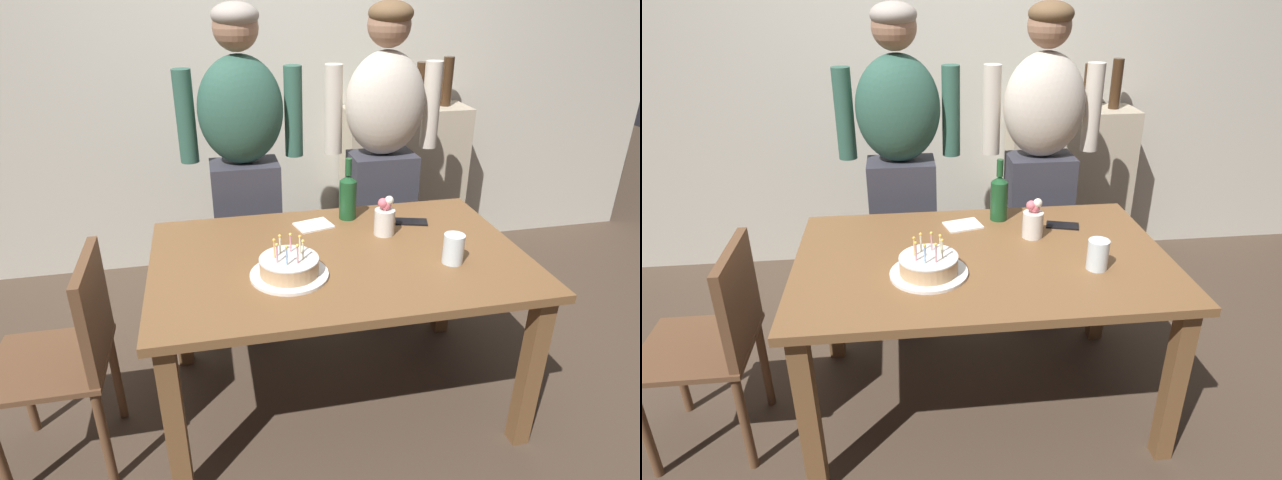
% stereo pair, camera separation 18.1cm
% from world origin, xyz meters
% --- Properties ---
extents(ground_plane, '(10.00, 10.00, 0.00)m').
position_xyz_m(ground_plane, '(0.00, 0.00, 0.00)').
color(ground_plane, '#47382B').
extents(back_wall, '(5.20, 0.10, 2.60)m').
position_xyz_m(back_wall, '(0.00, 1.55, 1.30)').
color(back_wall, beige).
rests_on(back_wall, ground_plane).
extents(dining_table, '(1.50, 0.96, 0.74)m').
position_xyz_m(dining_table, '(0.00, 0.00, 0.64)').
color(dining_table, brown).
rests_on(dining_table, ground_plane).
extents(birthday_cake, '(0.30, 0.30, 0.15)m').
position_xyz_m(birthday_cake, '(-0.22, -0.13, 0.78)').
color(birthday_cake, white).
rests_on(birthday_cake, dining_table).
extents(water_glass_near, '(0.08, 0.08, 0.12)m').
position_xyz_m(water_glass_near, '(0.42, -0.16, 0.80)').
color(water_glass_near, silver).
rests_on(water_glass_near, dining_table).
extents(wine_bottle, '(0.08, 0.08, 0.29)m').
position_xyz_m(wine_bottle, '(0.13, 0.36, 0.85)').
color(wine_bottle, '#194723').
rests_on(wine_bottle, dining_table).
extents(cell_phone, '(0.16, 0.11, 0.01)m').
position_xyz_m(cell_phone, '(0.40, 0.24, 0.74)').
color(cell_phone, black).
rests_on(cell_phone, dining_table).
extents(napkin_stack, '(0.18, 0.15, 0.01)m').
position_xyz_m(napkin_stack, '(-0.04, 0.30, 0.74)').
color(napkin_stack, white).
rests_on(napkin_stack, dining_table).
extents(flower_vase, '(0.09, 0.09, 0.18)m').
position_xyz_m(flower_vase, '(0.24, 0.15, 0.81)').
color(flower_vase, silver).
rests_on(flower_vase, dining_table).
extents(person_man_bearded, '(0.61, 0.27, 1.66)m').
position_xyz_m(person_man_bearded, '(-0.31, 0.73, 0.87)').
color(person_man_bearded, '#33333D').
rests_on(person_man_bearded, ground_plane).
extents(person_woman_cardigan, '(0.61, 0.27, 1.66)m').
position_xyz_m(person_woman_cardigan, '(0.41, 0.73, 0.87)').
color(person_woman_cardigan, '#33333D').
rests_on(person_woman_cardigan, ground_plane).
extents(dining_chair, '(0.42, 0.42, 0.87)m').
position_xyz_m(dining_chair, '(-1.04, -0.11, 0.52)').
color(dining_chair, brown).
rests_on(dining_chair, ground_plane).
extents(shelf_cabinet, '(0.79, 0.30, 1.31)m').
position_xyz_m(shelf_cabinet, '(0.76, 1.33, 0.52)').
color(shelf_cabinet, tan).
rests_on(shelf_cabinet, ground_plane).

